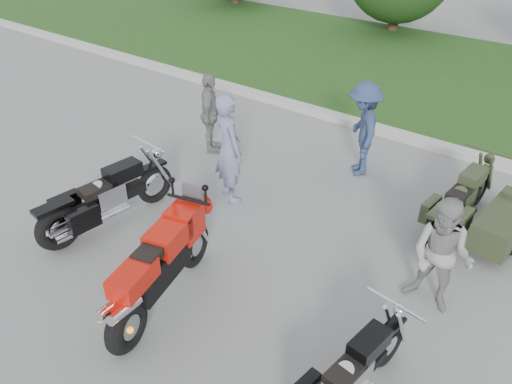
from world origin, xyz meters
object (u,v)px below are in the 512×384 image
Objects in this scene: sportbike_red at (159,266)px; person_denim at (362,129)px; cruiser_right at (347,382)px; cruiser_sidecar at (483,216)px; person_stripe at (229,149)px; person_back at (210,114)px; cruiser_left at (103,201)px; person_grey at (441,257)px.

person_denim is at bearing 70.55° from sportbike_red.
cruiser_sidecar is (0.25, 3.81, 0.01)m from cruiser_right.
person_back is (-1.40, 1.10, -0.14)m from person_stripe.
person_stripe reaches higher than sportbike_red.
cruiser_left is 2.97m from person_back.
person_grey reaches higher than sportbike_red.
person_stripe reaches higher than person_grey.
sportbike_red is 1.01× the size of cruiser_sidecar.
cruiser_right is 0.90× the size of cruiser_sidecar.
cruiser_left is at bearing -179.57° from cruiser_right.
person_denim is at bearing 136.46° from person_grey.
cruiser_sidecar is 2.57m from person_denim.
person_back is (-5.18, -0.30, 0.40)m from cruiser_sidecar.
cruiser_sidecar is 1.29× the size of person_denim.
cruiser_right is at bearing -159.61° from person_back.
cruiser_sidecar is at bearing 93.94° from cruiser_right.
person_denim is (-2.43, 0.71, 0.47)m from cruiser_sidecar.
person_back reaches higher than cruiser_right.
person_denim is (1.36, 2.11, -0.07)m from person_stripe.
person_stripe is at bearing 67.36° from cruiser_left.
sportbike_red is 4.83m from cruiser_sidecar.
sportbike_red is at bearing -11.93° from cruiser_left.
cruiser_left reaches higher than cruiser_sidecar.
person_back is at bearing -171.55° from cruiser_sidecar.
cruiser_left is at bearing -159.79° from person_grey.
cruiser_left is 1.51× the size of person_back.
person_stripe is at bearing -154.51° from cruiser_sidecar.
sportbike_red is at bearing 138.27° from person_stripe.
sportbike_red is 2.61m from cruiser_right.
cruiser_left is 4.60m from cruiser_right.
person_back is at bearing 108.76° from sportbike_red.
cruiser_sidecar is 4.07m from person_stripe.
person_denim is (-2.35, 2.52, 0.08)m from person_grey.
person_back is (-2.75, -1.01, -0.07)m from person_denim.
person_back reaches higher than cruiser_sidecar.
person_stripe is (1.03, 1.83, 0.47)m from cruiser_left.
cruiser_left is 5.79m from cruiser_sidecar.
cruiser_left is (-1.96, 0.66, -0.17)m from sportbike_red.
cruiser_right is 3.82m from cruiser_sidecar.
sportbike_red is 1.30× the size of person_denim.
cruiser_right is at bearing -91.46° from person_grey.
person_stripe reaches higher than person_back.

